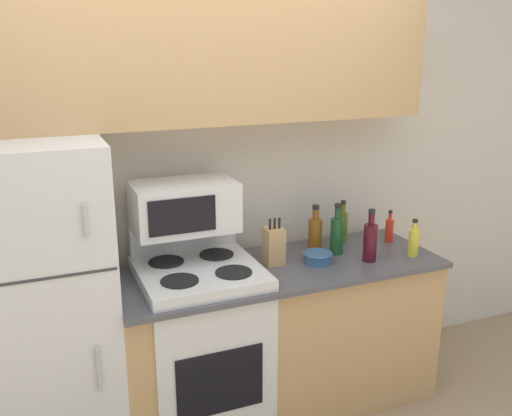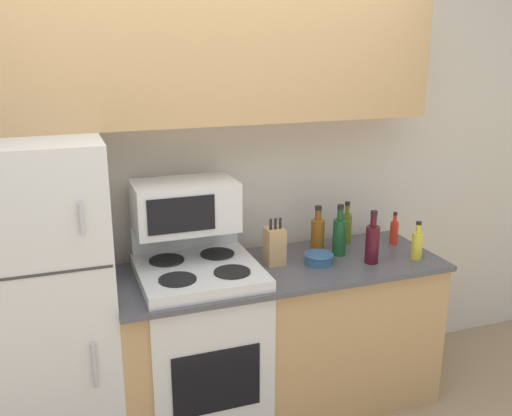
{
  "view_description": "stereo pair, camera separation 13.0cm",
  "coord_description": "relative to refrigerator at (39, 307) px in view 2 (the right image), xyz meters",
  "views": [
    {
      "loc": [
        -0.89,
        -2.35,
        2.07
      ],
      "look_at": [
        0.2,
        0.28,
        1.24
      ],
      "focal_mm": 40.0,
      "sensor_mm": 36.0,
      "label": 1
    },
    {
      "loc": [
        -0.76,
        -2.39,
        2.07
      ],
      "look_at": [
        0.2,
        0.28,
        1.24
      ],
      "focal_mm": 40.0,
      "sensor_mm": 36.0,
      "label": 2
    }
  ],
  "objects": [
    {
      "name": "wall_back",
      "position": [
        0.91,
        0.37,
        0.45
      ],
      "size": [
        8.0,
        0.05,
        2.55
      ],
      "color": "beige",
      "rests_on": "ground_plane"
    },
    {
      "name": "bottle_whiskey",
      "position": [
        1.53,
        0.08,
        0.17
      ],
      "size": [
        0.08,
        0.08,
        0.28
      ],
      "color": "brown",
      "rests_on": "lower_cabinets"
    },
    {
      "name": "upper_cabinets",
      "position": [
        0.91,
        0.19,
        1.15
      ],
      "size": [
        2.5,
        0.32,
        0.64
      ],
      "color": "tan",
      "rests_on": "refrigerator"
    },
    {
      "name": "bottle_wine_red",
      "position": [
        1.74,
        -0.17,
        0.18
      ],
      "size": [
        0.08,
        0.08,
        0.3
      ],
      "color": "#470F19",
      "rests_on": "lower_cabinets"
    },
    {
      "name": "bottle_cooking_spray",
      "position": [
        2.01,
        -0.2,
        0.15
      ],
      "size": [
        0.06,
        0.06,
        0.22
      ],
      "color": "gold",
      "rests_on": "lower_cabinets"
    },
    {
      "name": "microwave",
      "position": [
        0.76,
        0.1,
        0.41
      ],
      "size": [
        0.53,
        0.33,
        0.26
      ],
      "color": "silver",
      "rests_on": "stove"
    },
    {
      "name": "bottle_hot_sauce",
      "position": [
        2.03,
        0.05,
        0.14
      ],
      "size": [
        0.05,
        0.05,
        0.2
      ],
      "color": "red",
      "rests_on": "lower_cabinets"
    },
    {
      "name": "knife_block",
      "position": [
        1.23,
        0.0,
        0.16
      ],
      "size": [
        0.1,
        0.11,
        0.26
      ],
      "color": "tan",
      "rests_on": "lower_cabinets"
    },
    {
      "name": "bottle_olive_oil",
      "position": [
        1.77,
        0.17,
        0.16
      ],
      "size": [
        0.06,
        0.06,
        0.26
      ],
      "color": "#5B6619",
      "rests_on": "lower_cabinets"
    },
    {
      "name": "lower_cabinets",
      "position": [
        1.25,
        -0.03,
        -0.38
      ],
      "size": [
        1.81,
        0.66,
        0.89
      ],
      "color": "tan",
      "rests_on": "ground_plane"
    },
    {
      "name": "bowl",
      "position": [
        1.46,
        -0.08,
        0.09
      ],
      "size": [
        0.17,
        0.17,
        0.06
      ],
      "color": "#335B84",
      "rests_on": "lower_cabinets"
    },
    {
      "name": "stove",
      "position": [
        0.79,
        -0.04,
        -0.34
      ],
      "size": [
        0.62,
        0.64,
        1.11
      ],
      "color": "silver",
      "rests_on": "ground_plane"
    },
    {
      "name": "refrigerator",
      "position": [
        0.0,
        0.0,
        0.0
      ],
      "size": [
        0.69,
        0.7,
        1.66
      ],
      "color": "silver",
      "rests_on": "ground_plane"
    },
    {
      "name": "bottle_wine_green",
      "position": [
        1.63,
        0.0,
        0.18
      ],
      "size": [
        0.08,
        0.08,
        0.3
      ],
      "color": "#194C23",
      "rests_on": "lower_cabinets"
    }
  ]
}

